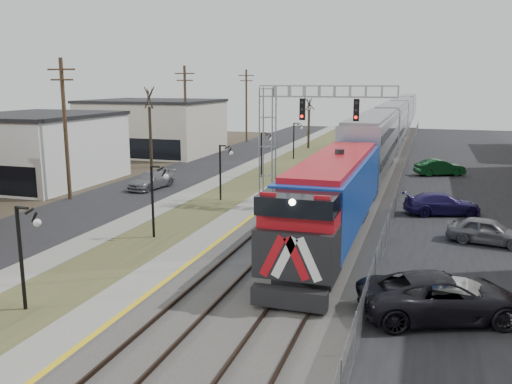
% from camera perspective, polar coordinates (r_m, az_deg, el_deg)
% --- Properties ---
extents(street_west, '(7.00, 120.00, 0.04)m').
position_cam_1_polar(street_west, '(48.24, -9.04, 1.43)').
color(street_west, black).
rests_on(street_west, ground).
extents(sidewalk, '(2.00, 120.00, 0.08)m').
position_cam_1_polar(sidewalk, '(46.42, -4.06, 1.17)').
color(sidewalk, gray).
rests_on(sidewalk, ground).
extents(grass_median, '(4.00, 120.00, 0.06)m').
position_cam_1_polar(grass_median, '(45.41, -0.54, 0.96)').
color(grass_median, '#424826').
rests_on(grass_median, ground).
extents(platform, '(2.00, 120.00, 0.24)m').
position_cam_1_polar(platform, '(44.56, 3.13, 0.86)').
color(platform, gray).
rests_on(platform, ground).
extents(ballast_bed, '(8.00, 120.00, 0.20)m').
position_cam_1_polar(ballast_bed, '(43.61, 9.50, 0.45)').
color(ballast_bed, '#595651').
rests_on(ballast_bed, ground).
extents(parking_lot, '(16.00, 120.00, 0.04)m').
position_cam_1_polar(parking_lot, '(43.65, 25.27, -0.61)').
color(parking_lot, black).
rests_on(parking_lot, ground).
extents(platform_edge, '(0.24, 120.00, 0.01)m').
position_cam_1_polar(platform_edge, '(44.33, 4.23, 0.95)').
color(platform_edge, gold).
rests_on(platform_edge, platform).
extents(track_near, '(1.58, 120.00, 0.15)m').
position_cam_1_polar(track_near, '(43.90, 6.92, 0.83)').
color(track_near, '#2D2119').
rests_on(track_near, ballast_bed).
extents(track_far, '(1.58, 120.00, 0.15)m').
position_cam_1_polar(track_far, '(43.40, 11.47, 0.56)').
color(track_far, '#2D2119').
rests_on(track_far, ballast_bed).
extents(train, '(3.00, 108.65, 5.33)m').
position_cam_1_polar(train, '(74.11, 14.26, 6.99)').
color(train, '#143FA7').
rests_on(train, ground).
extents(signal_gantry, '(9.00, 1.07, 8.15)m').
position_cam_1_polar(signal_gantry, '(36.56, 3.83, 7.15)').
color(signal_gantry, gray).
rests_on(signal_gantry, ground).
extents(lampposts, '(0.14, 62.14, 4.00)m').
position_cam_1_polar(lampposts, '(29.91, -10.57, -0.96)').
color(lampposts, black).
rests_on(lampposts, ground).
extents(utility_poles, '(0.28, 80.28, 10.00)m').
position_cam_1_polar(utility_poles, '(40.72, -19.42, 6.14)').
color(utility_poles, '#4C3823').
rests_on(utility_poles, ground).
extents(fence, '(0.04, 120.00, 1.60)m').
position_cam_1_polar(fence, '(43.12, 15.06, 1.03)').
color(fence, gray).
rests_on(fence, ground).
extents(bare_trees, '(12.30, 42.30, 5.95)m').
position_cam_1_polar(bare_trees, '(51.85, -8.35, 5.14)').
color(bare_trees, '#382D23').
rests_on(bare_trees, ground).
extents(car_lot_b, '(3.96, 1.67, 1.27)m').
position_cam_1_polar(car_lot_b, '(21.16, 21.27, -10.73)').
color(car_lot_b, white).
rests_on(car_lot_b, ground).
extents(car_lot_c, '(6.46, 4.59, 1.64)m').
position_cam_1_polar(car_lot_c, '(20.76, 18.97, -10.46)').
color(car_lot_c, black).
rests_on(car_lot_c, ground).
extents(car_lot_d, '(5.13, 3.32, 1.38)m').
position_cam_1_polar(car_lot_d, '(36.51, 18.99, -1.24)').
color(car_lot_d, '#1E164D').
rests_on(car_lot_d, ground).
extents(car_lot_e, '(4.27, 2.38, 1.37)m').
position_cam_1_polar(car_lot_e, '(30.81, 23.19, -3.86)').
color(car_lot_e, slate).
rests_on(car_lot_e, ground).
extents(car_lot_f, '(4.62, 3.22, 1.44)m').
position_cam_1_polar(car_lot_f, '(51.67, 18.78, 2.41)').
color(car_lot_f, '#0B3B18').
rests_on(car_lot_f, ground).
extents(car_street_b, '(2.55, 4.87, 1.35)m').
position_cam_1_polar(car_street_b, '(43.75, -10.98, 1.20)').
color(car_street_b, slate).
rests_on(car_street_b, ground).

